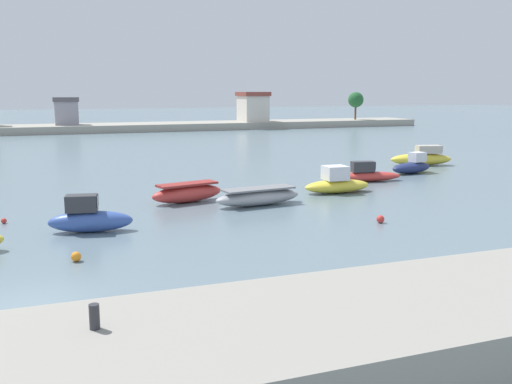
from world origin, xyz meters
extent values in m
plane|color=slate|center=(0.00, 0.00, 0.00)|extent=(400.00, 400.00, 0.00)
cylinder|color=#2D2D33|center=(1.44, -6.38, 1.92)|extent=(0.22, 0.22, 0.54)
ellipsoid|color=#3856A8|center=(2.50, 9.09, 0.50)|extent=(4.04, 1.87, 1.00)
cube|color=#333338|center=(2.13, 9.16, 1.39)|extent=(1.55, 1.09, 0.78)
cube|color=black|center=(2.83, 9.03, 1.47)|extent=(0.22, 0.77, 0.55)
ellipsoid|color=#C63833|center=(8.50, 14.62, 0.51)|extent=(4.76, 2.45, 1.02)
cube|color=maroon|center=(8.50, 14.62, 1.09)|extent=(3.83, 2.01, 0.13)
ellipsoid|color=#9E9EA3|center=(12.15, 12.29, 0.46)|extent=(5.53, 2.24, 0.91)
cube|color=slate|center=(12.15, 12.29, 0.97)|extent=(4.43, 1.86, 0.11)
ellipsoid|color=yellow|center=(18.42, 14.31, 0.43)|extent=(4.58, 1.80, 0.87)
cube|color=silver|center=(18.26, 14.31, 1.32)|extent=(1.50, 1.37, 0.90)
cube|color=black|center=(19.00, 14.30, 1.41)|extent=(0.11, 1.20, 0.63)
ellipsoid|color=#C63833|center=(22.88, 17.78, 0.35)|extent=(5.16, 2.32, 0.70)
cube|color=#333338|center=(22.45, 17.86, 1.09)|extent=(1.77, 1.10, 0.77)
cube|color=black|center=(23.26, 17.71, 1.17)|extent=(0.21, 0.73, 0.54)
ellipsoid|color=navy|center=(28.30, 20.08, 0.45)|extent=(4.25, 2.34, 0.89)
cube|color=silver|center=(28.94, 20.22, 1.28)|extent=(1.43, 1.13, 0.77)
cube|color=black|center=(29.56, 20.37, 1.36)|extent=(0.25, 0.78, 0.54)
ellipsoid|color=yellow|center=(32.12, 23.99, 0.53)|extent=(5.80, 3.08, 1.07)
cube|color=#BCB2A3|center=(32.74, 23.82, 1.42)|extent=(2.34, 1.66, 0.70)
cube|color=black|center=(33.77, 23.55, 1.49)|extent=(0.34, 1.03, 0.49)
sphere|color=orange|center=(1.56, 4.38, 0.20)|extent=(0.39, 0.39, 0.39)
sphere|color=red|center=(-1.47, 12.38, 0.14)|extent=(0.27, 0.27, 0.27)
sphere|color=red|center=(16.31, 5.87, 0.20)|extent=(0.40, 0.40, 0.40)
cube|color=#9E998C|center=(0.00, 77.85, 0.60)|extent=(134.10, 9.08, 1.20)
cube|color=#99939E|center=(4.23, 78.24, 3.03)|extent=(3.57, 3.59, 3.67)
cube|color=#565156|center=(4.23, 78.24, 5.22)|extent=(3.92, 3.95, 0.70)
cube|color=beige|center=(35.64, 77.20, 3.44)|extent=(4.23, 5.50, 4.48)
cube|color=brown|center=(35.64, 77.20, 6.02)|extent=(4.65, 6.05, 0.70)
cylinder|color=brown|center=(56.14, 76.72, 2.47)|extent=(0.36, 0.36, 2.56)
sphere|color=#235B2D|center=(56.14, 76.72, 4.91)|extent=(2.89, 2.89, 2.89)
camera|label=1|loc=(0.68, -18.05, 6.56)|focal=39.84mm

